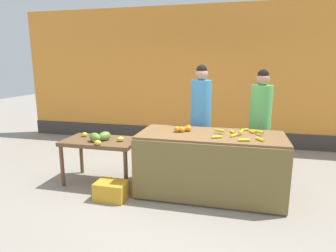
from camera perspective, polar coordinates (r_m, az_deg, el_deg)
The scene contains 11 objects.
ground_plane at distance 4.54m, azimuth 1.90°, elevation -12.51°, with size 24.00×24.00×0.00m, color gray.
market_wall_back at distance 6.94m, azimuth 6.90°, elevation 9.45°, with size 9.15×0.23×3.21m.
fruit_stall_counter at distance 4.29m, azimuth 8.30°, elevation -7.55°, with size 2.08×0.93×0.92m.
side_table_wooden at distance 4.73m, azimuth -13.20°, elevation -3.71°, with size 1.17×0.67×0.72m.
banana_bunch_pile at distance 4.15m, azimuth 14.35°, elevation -1.50°, with size 0.70×0.70×0.07m.
orange_pile at distance 4.27m, azimuth 3.11°, elevation -0.56°, with size 0.24×0.22×0.09m.
mango_papaya_pile at distance 4.61m, azimuth -13.29°, elevation -2.17°, with size 0.82×0.50×0.14m.
vendor_woman_blue_shirt at distance 4.87m, azimuth 6.47°, elevation 0.97°, with size 0.34×0.34×1.89m.
vendor_woman_green_shirt at distance 4.93m, azimuth 17.75°, elevation 0.13°, with size 0.34×0.34×1.82m.
produce_crate at distance 4.28m, azimuth -11.16°, elevation -12.45°, with size 0.44×0.32×0.26m, color gold.
produce_sack at distance 5.13m, azimuth -1.29°, elevation -6.82°, with size 0.36×0.30×0.45m, color tan.
Camera 1 is at (0.84, -4.04, 1.90)m, focal length 30.72 mm.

